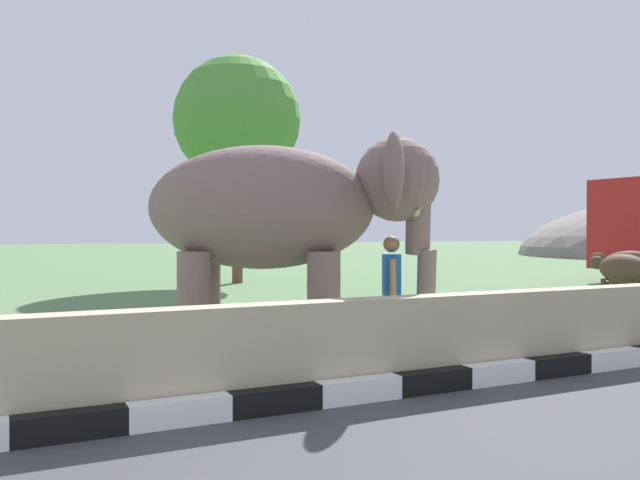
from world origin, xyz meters
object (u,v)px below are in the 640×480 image
person_handler (391,288)px  cow_mid (630,264)px  cow_near (622,270)px  elephant (288,212)px

person_handler → cow_mid: 11.05m
person_handler → cow_near: (7.65, 2.41, -0.06)m
elephant → person_handler: size_ratio=2.42×
person_handler → elephant: bearing=157.1°
cow_near → person_handler: bearing=-162.5°
cow_near → cow_mid: same height
elephant → person_handler: (1.33, -0.56, -1.06)m
elephant → cow_mid: 12.15m
cow_near → cow_mid: bearing=35.3°
elephant → cow_mid: (11.53, 3.66, -1.12)m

